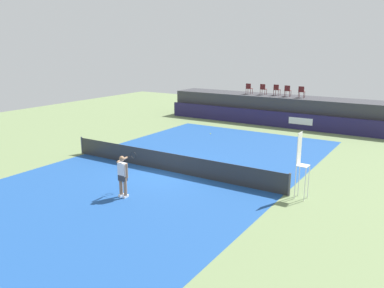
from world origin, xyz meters
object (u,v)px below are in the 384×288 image
at_px(spectator_chair_left, 263,89).
at_px(tennis_player, 123,175).
at_px(spectator_chair_center, 277,89).
at_px(spectator_chair_far_right, 302,91).
at_px(spectator_chair_far_left, 249,88).
at_px(umpire_chair, 301,161).
at_px(net_post_near, 82,145).
at_px(tennis_ball, 210,134).
at_px(spectator_chair_right, 288,90).
at_px(net_post_far, 289,185).

bearing_deg(spectator_chair_left, tennis_player, -84.79).
height_order(spectator_chair_center, spectator_chair_far_right, same).
relative_size(spectator_chair_far_left, umpire_chair, 0.32).
xyz_separation_m(umpire_chair, net_post_near, (-12.81, -0.01, -1.09)).
distance_m(spectator_chair_far_right, umpire_chair, 15.77).
xyz_separation_m(spectator_chair_far_right, umpire_chair, (4.66, -15.03, -1.11)).
bearing_deg(net_post_near, tennis_ball, 65.82).
distance_m(spectator_chair_far_left, tennis_ball, 7.12).
xyz_separation_m(spectator_chair_center, tennis_player, (0.64, -19.19, -1.73)).
xyz_separation_m(spectator_chair_center, umpire_chair, (6.82, -15.41, -1.11)).
distance_m(net_post_near, tennis_player, 7.64).
relative_size(spectator_chair_left, net_post_near, 0.89).
bearing_deg(net_post_near, spectator_chair_center, 68.78).
height_order(spectator_chair_center, spectator_chair_right, same).
bearing_deg(spectator_chair_far_left, tennis_ball, -89.13).
xyz_separation_m(spectator_chair_left, tennis_ball, (-1.10, -6.78, -2.66)).
height_order(spectator_chair_right, net_post_far, spectator_chair_right).
bearing_deg(spectator_chair_far_left, umpire_chair, -58.80).
height_order(spectator_chair_center, net_post_far, spectator_chair_center).
bearing_deg(net_post_far, umpire_chair, 0.86).
distance_m(spectator_chair_center, net_post_far, 16.84).
bearing_deg(spectator_chair_left, net_post_near, -107.81).
bearing_deg(spectator_chair_left, tennis_ball, -99.20).
bearing_deg(spectator_chair_right, spectator_chair_left, 178.04).
relative_size(spectator_chair_center, spectator_chair_right, 1.00).
xyz_separation_m(spectator_chair_left, spectator_chair_far_right, (3.26, -0.20, 0.00)).
distance_m(spectator_chair_left, net_post_far, 17.12).
bearing_deg(tennis_ball, umpire_chair, -43.14).
bearing_deg(spectator_chair_right, net_post_near, -114.75).
xyz_separation_m(spectator_chair_far_left, tennis_player, (2.93, -18.83, -1.73)).
bearing_deg(spectator_chair_far_left, net_post_far, -59.96).
distance_m(spectator_chair_left, tennis_player, 19.16).
xyz_separation_m(spectator_chair_far_left, net_post_near, (-3.69, -15.05, -2.19)).
bearing_deg(spectator_chair_far_right, spectator_chair_left, 176.46).
bearing_deg(spectator_chair_far_left, spectator_chair_far_right, -0.28).
height_order(spectator_chair_right, tennis_ball, spectator_chair_right).
bearing_deg(spectator_chair_far_left, spectator_chair_right, 1.88).
distance_m(net_post_far, tennis_ball, 12.07).
xyz_separation_m(spectator_chair_left, net_post_near, (-4.89, -15.23, -2.19)).
xyz_separation_m(net_post_far, tennis_player, (-5.78, -3.77, 0.46)).
distance_m(spectator_chair_center, tennis_player, 19.28).
bearing_deg(tennis_player, spectator_chair_far_right, 85.37).
xyz_separation_m(spectator_chair_far_left, tennis_ball, (0.10, -6.60, -2.66)).
relative_size(umpire_chair, tennis_ball, 40.59).
bearing_deg(tennis_ball, spectator_chair_far_right, 56.51).
relative_size(spectator_chair_right, tennis_ball, 13.06).
height_order(net_post_near, tennis_player, tennis_player).
height_order(spectator_chair_left, tennis_ball, spectator_chair_left).
bearing_deg(spectator_chair_right, tennis_player, -91.10).
relative_size(net_post_far, tennis_player, 0.56).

